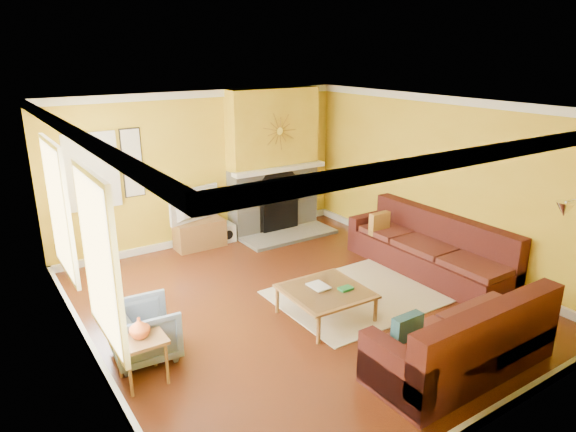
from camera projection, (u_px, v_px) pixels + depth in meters
floor at (299, 303)px, 7.18m from camera, size 5.50×6.00×0.02m
ceiling at (300, 106)px, 6.33m from camera, size 5.50×6.00×0.02m
wall_back at (203, 168)px, 9.13m from camera, size 5.50×0.02×2.70m
wall_front at (501, 299)px, 4.37m from camera, size 5.50×0.02×2.70m
wall_left at (80, 255)px, 5.30m from camera, size 0.02×6.00×2.70m
wall_right at (441, 182)px, 8.21m from camera, size 0.02×6.00×2.70m
baseboard at (299, 299)px, 7.15m from camera, size 5.50×6.00×0.12m
crown_molding at (300, 111)px, 6.35m from camera, size 5.50×6.00×0.12m
window_left_near at (57, 209)px, 6.30m from camera, size 0.06×1.22×1.72m
window_left_far at (98, 260)px, 4.80m from camera, size 0.06×1.22×1.72m
window_back at (92, 171)px, 8.03m from camera, size 0.82×0.06×1.22m
wall_art at (133, 163)px, 8.36m from camera, size 0.34×0.04×1.14m
fireplace at (273, 161)px, 9.68m from camera, size 1.80×0.40×2.70m
mantel at (280, 169)px, 9.52m from camera, size 1.92×0.22×0.08m
hearth at (289, 235)px, 9.65m from camera, size 1.80×0.70×0.06m
sunburst at (280, 131)px, 9.31m from camera, size 0.70×0.04×0.70m
rug at (361, 294)px, 7.39m from camera, size 2.40×1.80×0.02m
sectional_sofa at (399, 274)px, 7.01m from camera, size 3.25×3.85×0.90m
coffee_table at (325, 303)px, 6.72m from camera, size 1.06×1.06×0.40m
media_console at (200, 234)px, 9.09m from camera, size 0.88×0.40×0.48m
tv at (198, 205)px, 8.92m from camera, size 1.03×0.39×0.59m
subwoofer at (225, 232)px, 9.43m from camera, size 0.32×0.32×0.32m
armchair at (145, 331)px, 5.83m from camera, size 0.77×0.76×0.65m
side_table at (143, 359)px, 5.41m from camera, size 0.49×0.49×0.53m
vase at (139, 328)px, 5.29m from camera, size 0.23×0.23×0.23m
book at (312, 288)px, 6.65m from camera, size 0.22×0.30×0.03m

